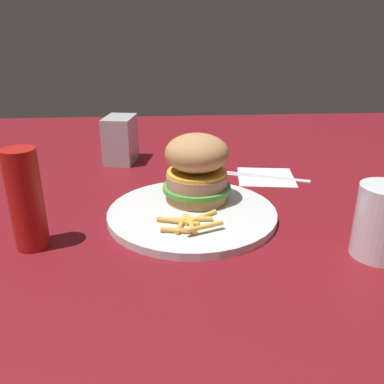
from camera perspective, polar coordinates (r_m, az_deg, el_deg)
name	(u,v)px	position (r m, az deg, el deg)	size (l,w,h in m)	color
ground_plane	(204,216)	(0.63, 1.70, -3.51)	(1.60, 1.60, 0.00)	maroon
plate	(192,213)	(0.63, 0.00, -3.03)	(0.27, 0.27, 0.01)	silver
sandwich	(197,168)	(0.65, 0.70, 3.48)	(0.11, 0.11, 0.11)	tan
fries_pile	(190,223)	(0.58, -0.36, -4.46)	(0.09, 0.08, 0.01)	gold
napkin	(266,177)	(0.81, 10.53, 2.16)	(0.11, 0.11, 0.00)	white
fork	(265,176)	(0.81, 10.43, 2.34)	(0.17, 0.08, 0.00)	silver
drink_glass	(381,226)	(0.57, 25.45, -4.42)	(0.07, 0.07, 0.10)	silver
napkin_dispenser	(120,139)	(0.90, -10.21, 7.42)	(0.09, 0.06, 0.10)	#B7BABF
ketchup_bottle	(26,200)	(0.56, -22.67, -1.05)	(0.04, 0.04, 0.14)	#B21914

